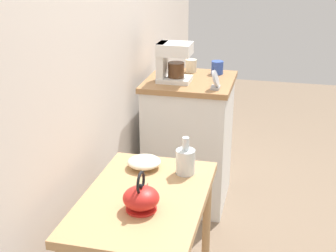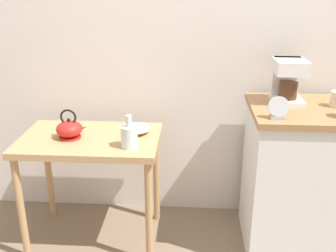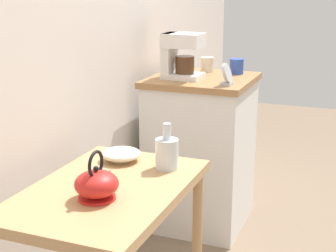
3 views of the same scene
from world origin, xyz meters
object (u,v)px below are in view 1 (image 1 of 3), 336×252
glass_carafe_vase (185,161)px  coffee_maker (171,61)px  bowl_stoneware (144,162)px  mug_blue (217,67)px  mug_small_cream (191,66)px  table_clock (216,81)px  teakettle (141,198)px

glass_carafe_vase → coffee_maker: (0.92, 0.29, 0.28)m
bowl_stoneware → mug_blue: 1.21m
mug_small_cream → table_clock: table_clock is taller
coffee_maker → mug_blue: 0.39m
glass_carafe_vase → mug_small_cream: size_ratio=2.12×
bowl_stoneware → teakettle: size_ratio=0.89×
glass_carafe_vase → coffee_maker: 1.00m
bowl_stoneware → teakettle: 0.40m
bowl_stoneware → glass_carafe_vase: size_ratio=0.89×
bowl_stoneware → coffee_maker: bearing=4.4°
teakettle → table_clock: (1.19, -0.14, 0.20)m
mug_small_cream → mug_blue: 0.19m
coffee_maker → bowl_stoneware: bearing=-175.6°
coffee_maker → mug_blue: size_ratio=2.82×
mug_small_cream → bowl_stoneware: bearing=179.5°
teakettle → table_clock: 1.21m
glass_carafe_vase → mug_blue: size_ratio=2.09×
bowl_stoneware → teakettle: (-0.39, -0.10, 0.03)m
mug_small_cream → mug_blue: size_ratio=0.98×
coffee_maker → table_clock: size_ratio=2.13×
mug_blue → table_clock: table_clock is taller
mug_blue → table_clock: 0.38m
glass_carafe_vase → coffee_maker: size_ratio=0.74×
mug_small_cream → mug_blue: mug_blue is taller
coffee_maker → mug_small_cream: bearing=-16.3°
teakettle → coffee_maker: (1.29, 0.17, 0.29)m
teakettle → mug_small_cream: bearing=3.3°
mug_small_cream → mug_blue: (-0.01, -0.19, 0.00)m
bowl_stoneware → glass_carafe_vase: bearing=-93.0°
bowl_stoneware → mug_blue: bearing=-9.8°
bowl_stoneware → glass_carafe_vase: glass_carafe_vase is taller
coffee_maker → mug_small_cream: coffee_maker is taller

